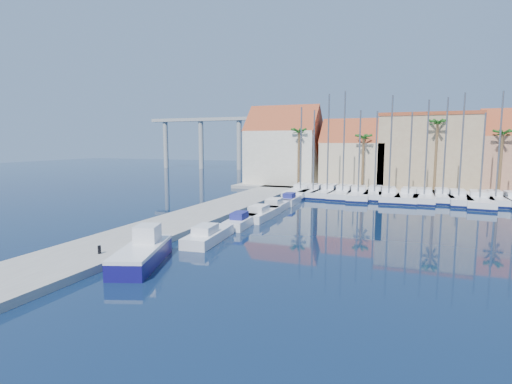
{
  "coord_description": "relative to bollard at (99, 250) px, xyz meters",
  "views": [
    {
      "loc": [
        10.95,
        -19.89,
        7.69
      ],
      "look_at": [
        -2.64,
        14.78,
        3.0
      ],
      "focal_mm": 28.0,
      "sensor_mm": 36.0,
      "label": 1
    }
  ],
  "objects": [
    {
      "name": "palm_3",
      "position": [
        29.66,
        42.21,
        7.84
      ],
      "size": [
        2.6,
        2.6,
        9.65
      ],
      "color": "brown",
      "rests_on": "shore_north"
    },
    {
      "name": "building_1",
      "position": [
        9.66,
        47.21,
        4.53
      ],
      "size": [
        10.3,
        8.0,
        11.0
      ],
      "color": "beige",
      "rests_on": "shore_north"
    },
    {
      "name": "quay_west",
      "position": [
        -1.34,
        13.71,
        -0.52
      ],
      "size": [
        6.0,
        77.0,
        0.5
      ],
      "primitive_type": "cube",
      "color": "gray",
      "rests_on": "ground"
    },
    {
      "name": "sailboat_9",
      "position": [
        22.42,
        37.15,
        -0.14
      ],
      "size": [
        2.48,
        8.59,
        13.26
      ],
      "rotation": [
        0.0,
        0.0,
        0.03
      ],
      "color": "white",
      "rests_on": "ground"
    },
    {
      "name": "sailboat_6",
      "position": [
        15.85,
        35.88,
        -0.17
      ],
      "size": [
        3.42,
        10.11,
        13.62
      ],
      "rotation": [
        0.0,
        0.0,
        0.08
      ],
      "color": "white",
      "rests_on": "ground"
    },
    {
      "name": "motorboat_west_3",
      "position": [
        4.39,
        22.66,
        -0.26
      ],
      "size": [
        2.25,
        6.58,
        1.4
      ],
      "rotation": [
        0.0,
        0.0,
        0.03
      ],
      "color": "white",
      "rests_on": "ground"
    },
    {
      "name": "shore_north",
      "position": [
        17.66,
        48.21,
        -0.52
      ],
      "size": [
        54.0,
        16.0,
        0.5
      ],
      "primitive_type": "cube",
      "color": "gray",
      "rests_on": "ground"
    },
    {
      "name": "viaduct",
      "position": [
        -31.41,
        82.21,
        9.48
      ],
      "size": [
        48.0,
        2.2,
        14.45
      ],
      "color": "#9E9E99",
      "rests_on": "ground"
    },
    {
      "name": "motorboat_west_2",
      "position": [
        4.55,
        17.54,
        -0.26
      ],
      "size": [
        2.14,
        6.68,
        1.4
      ],
      "rotation": [
        0.0,
        0.0,
        -0.0
      ],
      "color": "white",
      "rests_on": "ground"
    },
    {
      "name": "sailboat_8",
      "position": [
        20.24,
        36.24,
        -0.18
      ],
      "size": [
        2.95,
        10.04,
        12.95
      ],
      "rotation": [
        0.0,
        0.0,
        -0.03
      ],
      "color": "white",
      "rests_on": "ground"
    },
    {
      "name": "building_0",
      "position": [
        -2.34,
        47.21,
        5.75
      ],
      "size": [
        12.3,
        9.0,
        13.5
      ],
      "color": "beige",
      "rests_on": "shore_north"
    },
    {
      "name": "motorboat_west_0",
      "position": [
        4.1,
        7.13,
        -0.26
      ],
      "size": [
        2.55,
        6.37,
        1.4
      ],
      "rotation": [
        0.0,
        0.0,
        0.09
      ],
      "color": "white",
      "rests_on": "ground"
    },
    {
      "name": "sailboat_3",
      "position": [
        9.79,
        36.44,
        -0.16
      ],
      "size": [
        2.98,
        10.27,
        14.5
      ],
      "rotation": [
        0.0,
        0.0,
        -0.03
      ],
      "color": "white",
      "rests_on": "ground"
    },
    {
      "name": "sailboat_11",
      "position": [
        26.5,
        35.57,
        -0.22
      ],
      "size": [
        3.89,
        11.51,
        11.13
      ],
      "rotation": [
        0.0,
        0.0,
        -0.08
      ],
      "color": "white",
      "rests_on": "ground"
    },
    {
      "name": "fishing_boat",
      "position": [
        2.99,
        0.51,
        -0.01
      ],
      "size": [
        4.19,
        6.87,
        2.28
      ],
      "rotation": [
        0.0,
        0.0,
        0.33
      ],
      "color": "#130F5A",
      "rests_on": "ground"
    },
    {
      "name": "sailboat_10",
      "position": [
        24.19,
        36.22,
        -0.16
      ],
      "size": [
        2.7,
        9.62,
        13.64
      ],
      "rotation": [
        0.0,
        0.0,
        0.02
      ],
      "color": "white",
      "rests_on": "ground"
    },
    {
      "name": "sailboat_1",
      "position": [
        5.65,
        36.24,
        -0.17
      ],
      "size": [
        2.75,
        8.92,
        12.06
      ],
      "rotation": [
        0.0,
        0.0,
        -0.05
      ],
      "color": "white",
      "rests_on": "ground"
    },
    {
      "name": "sailboat_0",
      "position": [
        3.82,
        36.12,
        -0.2
      ],
      "size": [
        3.25,
        11.3,
        12.51
      ],
      "rotation": [
        0.0,
        0.0,
        0.03
      ],
      "color": "white",
      "rests_on": "ground"
    },
    {
      "name": "sailboat_5",
      "position": [
        13.97,
        37.1,
        -0.18
      ],
      "size": [
        2.45,
        8.9,
        11.79
      ],
      "rotation": [
        0.0,
        0.0,
        -0.01
      ],
      "color": "white",
      "rests_on": "ground"
    },
    {
      "name": "ground",
      "position": [
        7.66,
        0.21,
        -0.77
      ],
      "size": [
        260.0,
        260.0,
        0.0
      ],
      "primitive_type": "plane",
      "color": "black",
      "rests_on": "ground"
    },
    {
      "name": "motorboat_west_1",
      "position": [
        4.22,
        13.24,
        -0.26
      ],
      "size": [
        2.02,
        5.37,
        1.4
      ],
      "rotation": [
        0.0,
        0.0,
        0.06
      ],
      "color": "white",
      "rests_on": "ground"
    },
    {
      "name": "bollard",
      "position": [
        0.0,
        0.0,
        0.0
      ],
      "size": [
        0.22,
        0.22,
        0.54
      ],
      "primitive_type": "cylinder",
      "color": "black",
      "rests_on": "quay_west"
    },
    {
      "name": "sailboat_12",
      "position": [
        28.38,
        37.05,
        -0.14
      ],
      "size": [
        2.33,
        8.7,
        13.75
      ],
      "rotation": [
        0.0,
        0.0,
        0.0
      ],
      "color": "white",
      "rests_on": "ground"
    },
    {
      "name": "sailboat_7",
      "position": [
        18.37,
        36.18,
        -0.2
      ],
      "size": [
        3.49,
        10.55,
        11.45
      ],
      "rotation": [
        0.0,
        0.0,
        -0.07
      ],
      "color": "white",
      "rests_on": "ground"
    },
    {
      "name": "building_2",
      "position": [
        20.66,
        48.21,
        5.49
      ],
      "size": [
        14.2,
        10.2,
        11.5
      ],
      "color": "tan",
      "rests_on": "shore_north"
    },
    {
      "name": "palm_2",
      "position": [
        21.66,
        42.21,
        9.25
      ],
      "size": [
        2.6,
        2.6,
        11.15
      ],
      "color": "brown",
      "rests_on": "shore_north"
    },
    {
      "name": "motorboat_west_4",
      "position": [
        4.55,
        27.91,
        -0.26
      ],
      "size": [
        1.95,
        5.56,
        1.4
      ],
      "rotation": [
        0.0,
        0.0,
        0.04
      ],
      "color": "white",
      "rests_on": "ground"
    },
    {
      "name": "sailboat_4",
      "position": [
        11.89,
        35.91,
        -0.2
      ],
      "size": [
        3.58,
        10.48,
        11.84
      ],
      "rotation": [
        0.0,
        0.0,
        0.09
      ],
      "color": "white",
      "rests_on": "ground"
    },
    {
      "name": "palm_0",
      "position": [
        1.66,
        42.21,
        8.31
      ],
      "size": [
        2.6,
        2.6,
        10.15
      ],
      "color": "brown",
      "rests_on": "shore_north"
    },
    {
      "name": "palm_1",
      "position": [
        11.66,
        42.21,
        7.37
      ],
      "size": [
        2.6,
        2.6,
        9.15
      ],
      "color": "brown",
      "rests_on": "shore_north"
    },
    {
      "name": "sailboat_2",
      "position": [
        7.58,
        36.7,
        -0.16
      ],
      "size": [
        3.12,
        10.11,
        14.21
      ],
      "rotation": [
        0.0,
        0.0,
        -0.05
      ],
      "color": "white",
      "rests_on": "ground"
    }
  ]
}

